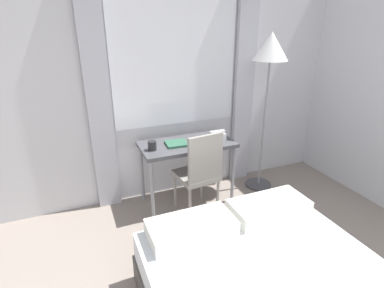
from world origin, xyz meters
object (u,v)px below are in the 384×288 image
at_px(desk_chair, 200,170).
at_px(book, 177,143).
at_px(mug, 152,146).
at_px(standing_lamp, 270,58).
at_px(telephone, 217,136).
at_px(desk, 187,149).

relative_size(desk_chair, book, 3.94).
bearing_deg(mug, book, 8.63).
xyz_separation_m(standing_lamp, telephone, (-0.62, -0.02, -0.80)).
relative_size(standing_lamp, book, 7.78).
height_order(desk, mug, mug).
relative_size(desk_chair, mug, 9.62).
bearing_deg(telephone, desk_chair, -143.05).
bearing_deg(mug, desk_chair, -28.26).
distance_m(desk_chair, mug, 0.55).
xyz_separation_m(desk, standing_lamp, (0.96, -0.03, 0.92)).
distance_m(standing_lamp, book, 1.37).
xyz_separation_m(standing_lamp, mug, (-1.36, -0.02, -0.80)).
height_order(standing_lamp, book, standing_lamp).
bearing_deg(desk, standing_lamp, -1.84).
distance_m(desk, book, 0.15).
relative_size(desk_chair, telephone, 5.33).
bearing_deg(desk_chair, desk, 88.76).
xyz_separation_m(telephone, mug, (-0.74, -0.01, 0.00)).
bearing_deg(standing_lamp, desk, 178.16).
distance_m(desk, mug, 0.42).
xyz_separation_m(desk_chair, mug, (-0.43, 0.23, 0.26)).
xyz_separation_m(desk, desk_chair, (0.03, -0.28, -0.13)).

